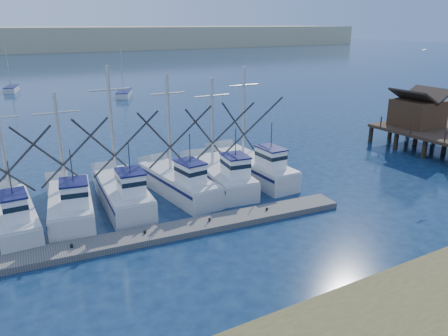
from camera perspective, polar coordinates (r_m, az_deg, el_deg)
The scene contains 7 objects.
ground at distance 25.69m, azimuth 14.77°, elevation -9.60°, with size 500.00×500.00×0.00m, color #0D1D39.
floating_dock at distance 25.53m, azimuth -12.46°, elevation -9.13°, with size 27.73×1.85×0.37m, color #69645E.
dune_ridge at distance 226.58m, azimuth -26.24°, elevation 14.89°, with size 360.00×60.00×10.00m, color tan.
trawler_fleet at distance 29.72m, azimuth -15.82°, elevation -3.69°, with size 27.20×9.71×10.25m.
sailboat_near at distance 76.62m, azimuth -12.91°, elevation 9.46°, with size 4.48×6.95×8.10m.
sailboat_far at distance 88.62m, azimuth -26.00°, elevation 9.26°, with size 3.06×5.49×8.10m.
flying_gull at distance 41.21m, azimuth 24.45°, elevation 13.83°, with size 0.95×0.17×0.17m.
Camera 1 is at (-16.39, -15.88, 11.80)m, focal length 35.00 mm.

